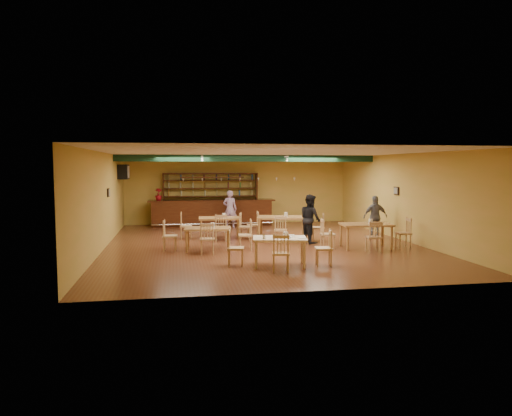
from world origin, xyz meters
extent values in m
plane|color=brown|center=(0.00, 0.00, 0.00)|extent=(12.00, 12.00, 0.00)
cube|color=black|center=(0.00, 2.80, 2.87)|extent=(10.00, 0.30, 0.25)
cube|color=silver|center=(-1.80, 3.40, 2.94)|extent=(0.05, 2.50, 0.05)
cube|color=silver|center=(1.40, 3.40, 2.94)|extent=(0.05, 2.50, 0.05)
cube|color=silver|center=(-4.80, 4.20, 2.35)|extent=(0.34, 0.70, 0.48)
cube|color=black|center=(-4.97, 1.00, 1.70)|extent=(0.04, 0.34, 0.28)
cube|color=black|center=(4.97, 0.50, 1.70)|extent=(0.04, 0.34, 0.28)
cube|color=#36140A|center=(-1.23, 5.15, 0.56)|extent=(5.41, 0.85, 1.13)
cube|color=#36140A|center=(-1.23, 5.78, 1.14)|extent=(4.18, 0.40, 2.28)
imported|color=maroon|center=(-3.48, 5.15, 1.39)|extent=(0.37, 0.37, 0.51)
cube|color=#AC7D3D|center=(-1.23, 1.56, 0.37)|extent=(1.54, 0.97, 0.75)
cube|color=#AC7D3D|center=(0.84, 0.76, 0.41)|extent=(1.85, 1.38, 0.82)
cube|color=#AC7D3D|center=(-1.83, -0.84, 0.35)|extent=(1.47, 0.97, 0.70)
cube|color=#AC7D3D|center=(3.09, -1.29, 0.39)|extent=(1.61, 1.04, 0.77)
cube|color=beige|center=(-0.16, -3.42, 0.37)|extent=(1.51, 1.12, 0.73)
cylinder|color=silver|center=(-0.06, -3.42, 0.74)|extent=(0.49, 0.49, 0.01)
cylinder|color=#EAE5C6|center=(-0.60, -3.57, 0.79)|extent=(0.09, 0.09, 0.11)
cube|color=white|center=(0.18, -3.23, 0.75)|extent=(0.20, 0.15, 0.03)
cube|color=silver|center=(0.08, -3.38, 0.75)|extent=(0.30, 0.28, 0.00)
cylinder|color=white|center=(0.38, -3.62, 0.74)|extent=(0.26, 0.26, 0.01)
imported|color=#824AA0|center=(-0.55, 4.33, 0.79)|extent=(0.65, 0.51, 1.58)
imported|color=black|center=(1.64, -0.04, 0.82)|extent=(0.79, 0.92, 1.64)
imported|color=slate|center=(4.29, 0.71, 0.76)|extent=(0.90, 0.39, 1.52)
camera|label=1|loc=(-2.82, -15.20, 2.55)|focal=33.19mm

